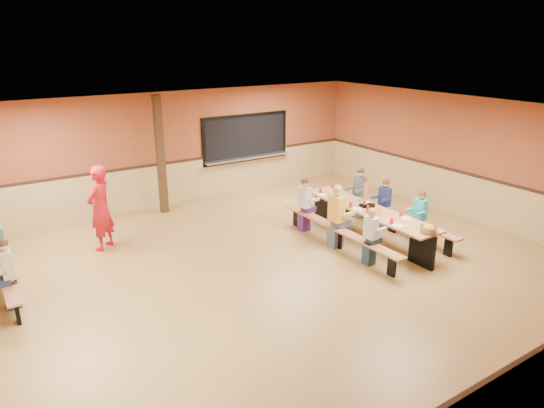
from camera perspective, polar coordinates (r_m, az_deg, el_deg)
ground at (r=9.36m, az=-1.46°, el=-8.38°), size 12.00×12.00×0.00m
room_envelope at (r=9.06m, az=-1.50°, el=-4.50°), size 12.04×10.04×3.02m
kitchen_pass_through at (r=14.19m, az=-3.10°, el=7.53°), size 2.78×0.28×1.38m
structural_post at (r=12.53m, az=-12.98°, el=5.59°), size 0.18×0.18×3.00m
cafeteria_table_main at (r=10.93m, az=11.18°, el=-1.59°), size 1.91×3.70×0.74m
seated_child_white_left at (r=9.75m, az=11.48°, el=-3.83°), size 0.35×0.29×1.17m
seated_adult_yellow at (r=10.42m, az=7.56°, el=-1.51°), size 0.44×0.36×1.36m
seated_child_grey_left at (r=11.27m, az=3.83°, el=-0.11°), size 0.39×0.32×1.24m
seated_child_teal_right at (r=11.02m, az=16.95°, el=-1.52°), size 0.36×0.29×1.19m
seated_child_navy_right at (r=11.68m, az=13.06°, el=-0.06°), size 0.35×0.29×1.18m
seated_child_char_right at (r=12.24m, az=10.22°, el=1.21°), size 0.39×0.32×1.25m
seated_child_green_sec at (r=10.38m, az=-29.29°, el=-4.54°), size 0.35×0.29×1.18m
seated_child_tan_sec at (r=9.15m, az=-28.59°, el=-7.29°), size 0.37×0.30×1.22m
standing_woman at (r=10.79m, az=-19.56°, el=-0.45°), size 0.79×0.77×1.83m
punch_pitcher at (r=11.42m, az=7.60°, el=1.23°), size 0.16×0.16×0.22m
chip_bowl at (r=9.80m, az=17.94°, el=-2.81°), size 0.32×0.32×0.15m
napkin_dispenser at (r=10.81m, az=11.58°, el=-0.28°), size 0.10×0.14×0.13m
condiment_mustard at (r=10.44m, az=12.60°, el=-0.94°), size 0.06×0.06×0.17m
condiment_ketchup at (r=10.57m, az=11.21°, el=-0.59°), size 0.06×0.06×0.17m
table_paddle at (r=10.92m, az=10.80°, el=0.36°), size 0.16×0.16×0.56m
place_settings at (r=10.84m, az=11.27°, el=-0.26°), size 0.65×3.30×0.11m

